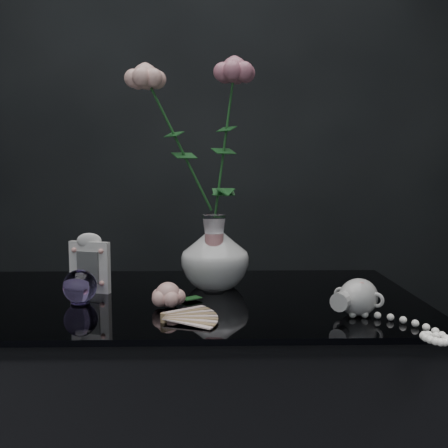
{
  "coord_description": "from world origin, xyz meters",
  "views": [
    {
      "loc": [
        0.07,
        -1.09,
        1.05
      ],
      "look_at": [
        0.1,
        0.07,
        0.92
      ],
      "focal_mm": 42.0,
      "sensor_mm": 36.0,
      "label": 1
    }
  ],
  "objects_px": {
    "pearl_jar": "(358,295)",
    "wine_glass": "(214,253)",
    "picture_frame": "(90,263)",
    "vase": "(215,253)",
    "paperweight": "(80,286)",
    "loose_rose": "(168,295)"
  },
  "relations": [
    {
      "from": "pearl_jar",
      "to": "wine_glass",
      "type": "bearing_deg",
      "value": -178.92
    },
    {
      "from": "wine_glass",
      "to": "picture_frame",
      "type": "bearing_deg",
      "value": -177.07
    },
    {
      "from": "vase",
      "to": "picture_frame",
      "type": "distance_m",
      "value": 0.29
    },
    {
      "from": "pearl_jar",
      "to": "paperweight",
      "type": "bearing_deg",
      "value": -152.13
    },
    {
      "from": "paperweight",
      "to": "vase",
      "type": "bearing_deg",
      "value": 25.89
    },
    {
      "from": "pearl_jar",
      "to": "vase",
      "type": "bearing_deg",
      "value": 177.35
    },
    {
      "from": "vase",
      "to": "pearl_jar",
      "type": "height_order",
      "value": "vase"
    },
    {
      "from": "picture_frame",
      "to": "paperweight",
      "type": "relative_size",
      "value": 1.91
    },
    {
      "from": "picture_frame",
      "to": "paperweight",
      "type": "height_order",
      "value": "picture_frame"
    },
    {
      "from": "pearl_jar",
      "to": "loose_rose",
      "type": "bearing_deg",
      "value": -150.96
    },
    {
      "from": "paperweight",
      "to": "loose_rose",
      "type": "bearing_deg",
      "value": -12.13
    },
    {
      "from": "wine_glass",
      "to": "loose_rose",
      "type": "xyz_separation_m",
      "value": [
        -0.1,
        -0.15,
        -0.06
      ]
    },
    {
      "from": "loose_rose",
      "to": "pearl_jar",
      "type": "bearing_deg",
      "value": -14.34
    },
    {
      "from": "paperweight",
      "to": "pearl_jar",
      "type": "distance_m",
      "value": 0.57
    },
    {
      "from": "wine_glass",
      "to": "paperweight",
      "type": "relative_size",
      "value": 2.47
    },
    {
      "from": "paperweight",
      "to": "pearl_jar",
      "type": "relative_size",
      "value": 0.27
    },
    {
      "from": "vase",
      "to": "pearl_jar",
      "type": "relative_size",
      "value": 0.64
    },
    {
      "from": "wine_glass",
      "to": "pearl_jar",
      "type": "height_order",
      "value": "wine_glass"
    },
    {
      "from": "picture_frame",
      "to": "pearl_jar",
      "type": "relative_size",
      "value": 0.52
    },
    {
      "from": "vase",
      "to": "pearl_jar",
      "type": "bearing_deg",
      "value": -40.35
    },
    {
      "from": "vase",
      "to": "loose_rose",
      "type": "distance_m",
      "value": 0.21
    },
    {
      "from": "picture_frame",
      "to": "loose_rose",
      "type": "height_order",
      "value": "picture_frame"
    }
  ]
}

